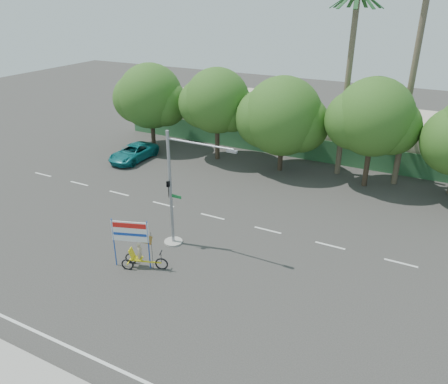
% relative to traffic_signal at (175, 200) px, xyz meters
% --- Properties ---
extents(ground, '(120.00, 120.00, 0.00)m').
position_rel_traffic_signal_xyz_m(ground, '(2.20, -3.98, -2.92)').
color(ground, '#33302D').
rests_on(ground, ground).
extents(fence, '(38.00, 0.08, 2.00)m').
position_rel_traffic_signal_xyz_m(fence, '(2.20, 17.52, -1.92)').
color(fence, '#336B3D').
rests_on(fence, ground).
extents(building_left, '(12.00, 8.00, 4.00)m').
position_rel_traffic_signal_xyz_m(building_left, '(-7.80, 22.02, -0.92)').
color(building_left, beige).
rests_on(building_left, ground).
extents(building_right, '(14.00, 8.00, 3.60)m').
position_rel_traffic_signal_xyz_m(building_right, '(10.20, 22.02, -1.12)').
color(building_right, beige).
rests_on(building_right, ground).
extents(tree_far_left, '(7.14, 6.00, 7.96)m').
position_rel_traffic_signal_xyz_m(tree_far_left, '(-11.85, 14.02, 1.84)').
color(tree_far_left, '#473828').
rests_on(tree_far_left, ground).
extents(tree_left, '(6.66, 5.60, 8.07)m').
position_rel_traffic_signal_xyz_m(tree_left, '(-4.85, 14.02, 2.14)').
color(tree_left, '#473828').
rests_on(tree_left, ground).
extents(tree_center, '(7.62, 6.40, 7.85)m').
position_rel_traffic_signal_xyz_m(tree_center, '(1.14, 14.02, 1.55)').
color(tree_center, '#473828').
rests_on(tree_center, ground).
extents(tree_right, '(6.90, 5.80, 8.36)m').
position_rel_traffic_signal_xyz_m(tree_right, '(8.15, 14.02, 2.32)').
color(tree_right, '#473828').
rests_on(tree_right, ground).
extents(palm_tall, '(3.73, 3.79, 17.45)m').
position_rel_traffic_signal_xyz_m(palm_tall, '(10.20, 15.52, 7.55)').
color(palm_tall, '#70604C').
rests_on(palm_tall, ground).
extents(palm_short, '(3.73, 3.79, 14.45)m').
position_rel_traffic_signal_xyz_m(palm_short, '(5.70, 15.52, 5.94)').
color(palm_short, '#70604C').
rests_on(palm_short, ground).
extents(traffic_signal, '(4.72, 1.10, 7.00)m').
position_rel_traffic_signal_xyz_m(traffic_signal, '(0.00, 0.00, 0.00)').
color(traffic_signal, gray).
rests_on(traffic_signal, ground).
extents(trike_billboard, '(2.86, 1.27, 2.95)m').
position_rel_traffic_signal_xyz_m(trike_billboard, '(-0.59, -3.02, -1.73)').
color(trike_billboard, black).
rests_on(trike_billboard, ground).
extents(pickup_truck, '(2.39, 5.08, 1.40)m').
position_rel_traffic_signal_xyz_m(pickup_truck, '(-11.26, 10.22, -2.22)').
color(pickup_truck, '#0F6B6F').
rests_on(pickup_truck, ground).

